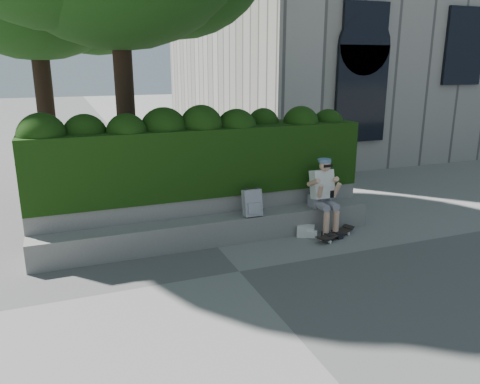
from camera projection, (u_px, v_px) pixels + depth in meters
name	position (u px, v px, depth m)	size (l,w,h in m)	color
ground	(239.00, 271.00, 7.08)	(80.00, 80.00, 0.00)	slate
bench_ledge	(213.00, 231.00, 8.14)	(6.00, 0.45, 0.45)	gray
planter_wall	(205.00, 214.00, 8.53)	(6.00, 0.50, 0.75)	gray
hedge	(201.00, 160.00, 8.47)	(6.00, 1.00, 1.20)	black
person	(323.00, 193.00, 8.56)	(0.40, 0.76, 1.38)	gray
skateboard	(335.00, 234.00, 8.41)	(0.85, 0.53, 0.09)	black
backpack_plaid	(252.00, 203.00, 8.17)	(0.32, 0.17, 0.47)	#BBBCC1
backpack_ground	(306.00, 231.00, 8.49)	(0.31, 0.22, 0.20)	white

